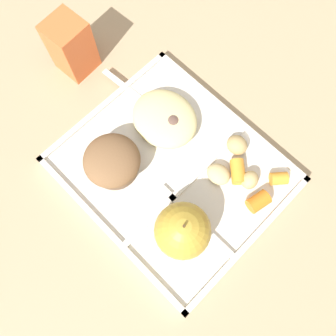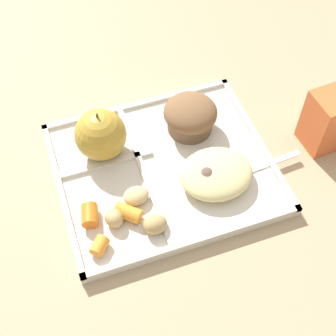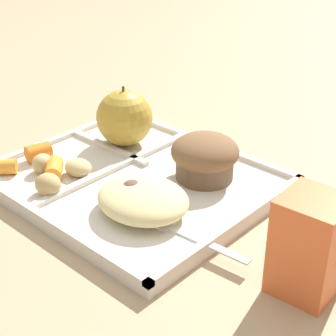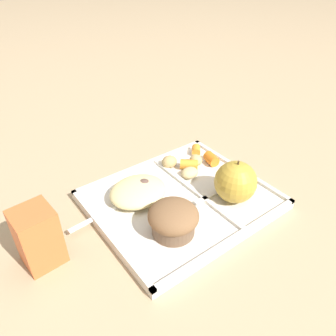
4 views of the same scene
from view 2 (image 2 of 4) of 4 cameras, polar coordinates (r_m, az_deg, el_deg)
name	(u,v)px [view 2 (image 2 of 4)]	position (r m, az deg, el deg)	size (l,w,h in m)	color
ground	(164,172)	(0.76, -0.50, -0.44)	(6.00, 6.00, 0.00)	tan
lunch_tray	(163,169)	(0.75, -0.58, -0.13)	(0.33, 0.28, 0.02)	silver
green_apple	(101,135)	(0.74, -8.04, 3.95)	(0.08, 0.08, 0.09)	#B79333
bran_muffin	(190,116)	(0.78, 2.67, 6.25)	(0.09, 0.09, 0.06)	brown
carrot_slice_large	(100,246)	(0.67, -8.16, -9.19)	(0.02, 0.02, 0.03)	orange
carrot_slice_back	(90,215)	(0.70, -9.30, -5.57)	(0.02, 0.02, 0.03)	orange
carrot_slice_near_corner	(128,213)	(0.69, -4.74, -5.36)	(0.02, 0.02, 0.04)	orange
potato_chunk_wedge	(136,196)	(0.71, -3.84, -3.33)	(0.04, 0.03, 0.02)	tan
potato_chunk_browned	(114,218)	(0.69, -6.46, -5.96)	(0.03, 0.03, 0.03)	tan
potato_chunk_corner	(155,224)	(0.68, -1.55, -6.70)	(0.03, 0.03, 0.03)	tan
egg_noodle_pile	(216,174)	(0.72, 5.75, -0.69)	(0.11, 0.10, 0.03)	beige
meatball_center	(230,180)	(0.72, 7.36, -1.46)	(0.03, 0.03, 0.03)	brown
meatball_side	(207,177)	(0.72, 4.66, -1.12)	(0.04, 0.04, 0.04)	brown
plastic_fork	(250,171)	(0.75, 9.76, -0.31)	(0.16, 0.03, 0.00)	white
milk_carton	(327,121)	(0.80, 18.39, 5.37)	(0.06, 0.06, 0.10)	orange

